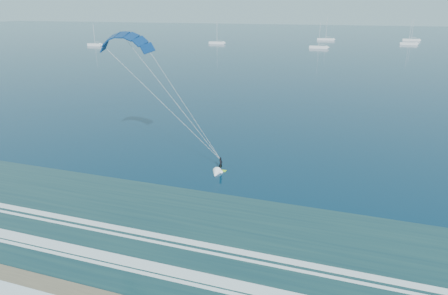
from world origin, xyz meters
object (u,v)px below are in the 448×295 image
Objects in this scene: sailboat_3 at (319,47)px; sailboat_7 at (409,43)px; sailboat_2 at (326,39)px; sailboat_0 at (95,45)px; sailboat_4 at (411,40)px; sailboat_1 at (217,43)px; kitesurfer_rig at (175,102)px.

sailboat_3 is 1.01× the size of sailboat_7.
sailboat_2 is 46.45m from sailboat_7.
sailboat_0 is 0.85× the size of sailboat_4.
sailboat_1 is 0.90× the size of sailboat_2.
sailboat_4 is at bearing 28.46° from sailboat_1.
sailboat_0 is 175.85m from sailboat_4.
sailboat_2 is 1.03× the size of sailboat_4.
sailboat_7 is at bearing -20.41° from sailboat_2.
sailboat_4 is at bearing 28.81° from sailboat_0.
sailboat_2 is at bearing -167.08° from sailboat_4.
sailboat_4 is (47.20, 10.83, -0.00)m from sailboat_2.
kitesurfer_rig is 1.48× the size of sailboat_1.
sailboat_4 is at bearing 78.53° from kitesurfer_rig.
sailboat_2 is 1.09× the size of sailboat_3.
kitesurfer_rig is at bearing -101.99° from sailboat_7.
sailboat_2 reaches higher than sailboat_1.
sailboat_2 is at bearing 34.67° from sailboat_0.
sailboat_3 is 54.61m from sailboat_7.
sailboat_0 is at bearing -150.54° from sailboat_1.
sailboat_4 is at bearing 82.28° from sailboat_7.
sailboat_3 reaches higher than sailboat_1.
sailboat_1 is 54.42m from sailboat_3.
sailboat_0 is (-109.22, 136.26, -8.18)m from kitesurfer_rig.
sailboat_4 reaches higher than sailboat_0.
sailboat_1 is 0.98× the size of sailboat_3.
sailboat_0 is at bearing -151.19° from sailboat_4.
kitesurfer_rig is 210.36m from sailboat_2.
sailboat_0 is 0.89× the size of sailboat_3.
sailboat_3 is at bearing -8.06° from sailboat_1.
sailboat_2 is 48.43m from sailboat_4.
sailboat_1 is 99.81m from sailboat_7.
kitesurfer_rig is at bearing -51.29° from sailboat_0.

